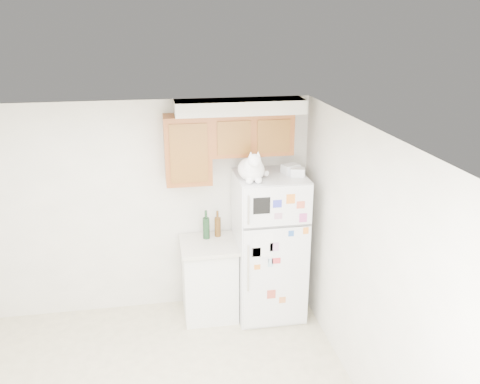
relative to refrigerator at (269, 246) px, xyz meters
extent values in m
cube|color=white|center=(-1.38, 0.39, 0.40)|extent=(3.80, 0.04, 2.50)
cube|color=white|center=(0.52, -1.61, 0.40)|extent=(0.04, 4.00, 2.50)
cube|color=white|center=(-1.38, -1.61, 1.65)|extent=(3.80, 4.00, 0.04)
cube|color=brown|center=(-0.18, 0.22, 1.27)|extent=(0.90, 0.33, 0.45)
cube|color=brown|center=(-0.88, 0.22, 1.12)|extent=(0.50, 0.33, 0.75)
cube|color=silver|center=(-0.30, 0.23, 1.57)|extent=(1.40, 0.37, 0.15)
cube|color=white|center=(0.00, 0.01, 0.00)|extent=(0.76, 0.72, 1.70)
cube|color=white|center=(0.00, -0.36, 0.62)|extent=(0.74, 0.03, 0.44)
cube|color=white|center=(0.00, -0.36, -0.22)|extent=(0.74, 0.03, 1.19)
cube|color=#59595B|center=(0.00, -0.36, 0.40)|extent=(0.74, 0.03, 0.02)
cylinder|color=silver|center=(-0.32, -0.39, 0.62)|extent=(0.02, 0.02, 0.32)
cylinder|color=silver|center=(-0.32, -0.39, -0.05)|extent=(0.02, 0.02, 0.55)
cube|color=black|center=(-0.18, -0.38, 0.65)|extent=(0.18, 0.00, 0.18)
cube|color=white|center=(-0.16, -0.38, 0.20)|extent=(0.22, 0.00, 0.28)
cube|color=#C28BC2|center=(-0.04, -0.38, 0.17)|extent=(0.10, 0.00, 0.10)
cube|color=#BB4B3A|center=(-0.06, -0.38, -0.40)|extent=(0.10, 0.00, 0.10)
cube|color=#D8363D|center=(-0.01, -0.38, 0.00)|extent=(0.10, 0.00, 0.07)
cube|color=#3035A9|center=(-0.01, -0.38, 0.66)|extent=(0.09, 0.00, 0.08)
cube|color=#2958A7|center=(0.14, -0.38, 0.31)|extent=(0.06, 0.00, 0.07)
cube|color=#4A4A4F|center=(-0.23, -0.38, 0.12)|extent=(0.10, 0.00, 0.11)
cube|color=#DA6044|center=(0.24, -0.38, 0.63)|extent=(0.09, 0.00, 0.08)
cube|color=#B17E9B|center=(0.00, -0.38, 0.52)|extent=(0.09, 0.00, 0.07)
cube|color=#92B7CF|center=(-0.07, -0.38, -0.01)|extent=(0.06, 0.00, 0.10)
cube|color=silver|center=(-0.13, -0.38, 0.03)|extent=(0.07, 0.00, 0.07)
cube|color=orange|center=(-0.22, -0.38, -0.05)|extent=(0.07, 0.00, 0.06)
cube|color=orange|center=(0.13, -0.38, 0.71)|extent=(0.09, 0.00, 0.10)
cube|color=orange|center=(0.31, -0.38, 0.33)|extent=(0.06, 0.00, 0.08)
cube|color=#D37C42|center=(0.07, -0.38, -0.49)|extent=(0.08, 0.00, 0.07)
cube|color=#BA4A90|center=(0.27, -0.38, 0.48)|extent=(0.08, 0.00, 0.10)
cube|color=white|center=(-0.69, 0.07, -0.41)|extent=(0.60, 0.60, 0.88)
cube|color=beige|center=(-0.69, 0.05, 0.05)|extent=(0.64, 0.64, 0.04)
ellipsoid|color=white|center=(-0.24, -0.10, 0.96)|extent=(0.28, 0.38, 0.24)
ellipsoid|color=white|center=(-0.24, -0.21, 1.02)|extent=(0.21, 0.16, 0.23)
sphere|color=white|center=(-0.24, -0.27, 1.10)|extent=(0.14, 0.14, 0.14)
cone|color=white|center=(-0.28, -0.27, 1.17)|extent=(0.05, 0.05, 0.05)
cone|color=white|center=(-0.20, -0.27, 1.17)|extent=(0.05, 0.05, 0.05)
cone|color=#D88C8C|center=(-0.28, -0.28, 1.17)|extent=(0.03, 0.03, 0.03)
cone|color=#D88C8C|center=(-0.20, -0.28, 1.17)|extent=(0.03, 0.03, 0.03)
sphere|color=white|center=(-0.24, -0.33, 1.08)|extent=(0.06, 0.06, 0.06)
sphere|color=white|center=(-0.29, -0.25, 0.89)|extent=(0.08, 0.08, 0.08)
sphere|color=white|center=(-0.19, -0.25, 0.89)|extent=(0.08, 0.08, 0.08)
cylinder|color=white|center=(-0.12, 0.03, 0.89)|extent=(0.17, 0.24, 0.08)
cube|color=white|center=(0.24, 0.05, 0.90)|extent=(0.21, 0.18, 0.10)
cube|color=white|center=(0.28, -0.07, 0.89)|extent=(0.17, 0.14, 0.09)
camera|label=1|loc=(-1.25, -5.15, 2.50)|focal=38.00mm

